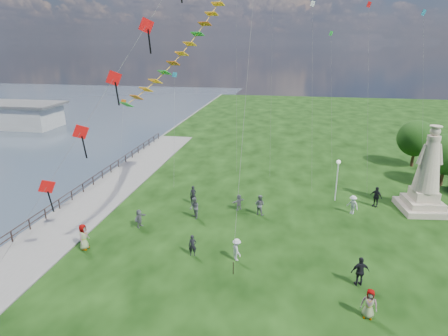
% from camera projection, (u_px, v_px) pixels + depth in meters
% --- Properties ---
extents(waterfront, '(200.00, 200.00, 1.51)m').
position_uv_depth(waterfront, '(65.00, 216.00, 32.40)').
color(waterfront, '#374352').
rests_on(waterfront, ground).
extents(statue, '(4.20, 4.20, 7.68)m').
position_uv_depth(statue, '(426.00, 180.00, 32.44)').
color(statue, tan).
rests_on(statue, ground).
extents(lamppost, '(0.37, 0.37, 4.03)m').
position_uv_depth(lamppost, '(338.00, 172.00, 34.51)').
color(lamppost, silver).
rests_on(lamppost, ground).
extents(tree_row, '(7.77, 13.38, 5.61)m').
position_uv_depth(tree_row, '(439.00, 150.00, 40.06)').
color(tree_row, '#382314').
rests_on(tree_row, ground).
extents(person_0, '(0.62, 0.46, 1.55)m').
position_uv_depth(person_0, '(193.00, 245.00, 26.06)').
color(person_0, black).
rests_on(person_0, ground).
extents(person_1, '(0.97, 1.07, 1.87)m').
position_uv_depth(person_1, '(194.00, 208.00, 31.55)').
color(person_1, '#595960').
rests_on(person_1, ground).
extents(person_2, '(0.99, 1.15, 1.59)m').
position_uv_depth(person_2, '(237.00, 250.00, 25.50)').
color(person_2, silver).
rests_on(person_2, ground).
extents(person_3, '(1.24, 0.84, 1.94)m').
position_uv_depth(person_3, '(360.00, 271.00, 22.76)').
color(person_3, black).
rests_on(person_3, ground).
extents(person_4, '(0.94, 0.68, 1.74)m').
position_uv_depth(person_4, '(369.00, 304.00, 20.10)').
color(person_4, '#595960').
rests_on(person_4, ground).
extents(person_5, '(0.91, 1.50, 1.51)m').
position_uv_depth(person_5, '(139.00, 218.00, 30.14)').
color(person_5, '#595960').
rests_on(person_5, ground).
extents(person_6, '(0.66, 0.45, 1.76)m').
position_uv_depth(person_6, '(193.00, 195.00, 34.42)').
color(person_6, black).
rests_on(person_6, ground).
extents(person_7, '(1.02, 0.82, 1.81)m').
position_uv_depth(person_7, '(260.00, 205.00, 32.28)').
color(person_7, '#595960').
rests_on(person_7, ground).
extents(person_8, '(1.18, 1.15, 1.69)m').
position_uv_depth(person_8, '(353.00, 205.00, 32.45)').
color(person_8, silver).
rests_on(person_8, ground).
extents(person_9, '(1.21, 1.18, 1.90)m').
position_uv_depth(person_9, '(376.00, 197.00, 33.88)').
color(person_9, black).
rests_on(person_9, ground).
extents(person_10, '(0.61, 0.96, 1.93)m').
position_uv_depth(person_10, '(84.00, 237.00, 26.83)').
color(person_10, '#595960').
rests_on(person_10, ground).
extents(person_11, '(1.33, 1.40, 1.46)m').
position_uv_depth(person_11, '(239.00, 202.00, 33.25)').
color(person_11, '#595960').
rests_on(person_11, ground).
extents(red_kite_train, '(10.00, 9.35, 18.84)m').
position_uv_depth(red_kite_train, '(111.00, 86.00, 23.28)').
color(red_kite_train, black).
rests_on(red_kite_train, ground).
extents(small_kites, '(29.27, 17.22, 31.48)m').
position_uv_depth(small_kites, '(281.00, 39.00, 38.25)').
color(small_kites, teal).
rests_on(small_kites, ground).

